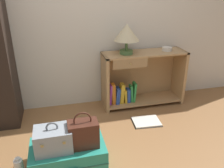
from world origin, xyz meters
name	(u,v)px	position (x,y,z in m)	size (l,w,h in m)	color
back_wall	(84,9)	(0.00, 1.50, 1.30)	(6.40, 0.10, 2.60)	silver
bookshelf	(139,79)	(0.70, 1.26, 0.37)	(1.13, 0.37, 0.76)	tan
table_lamp	(127,34)	(0.49, 1.23, 1.02)	(0.32, 0.32, 0.38)	#4C7542
bowl	(167,49)	(1.07, 1.24, 0.78)	(0.13, 0.13, 0.05)	silver
suitcase_large	(68,155)	(-0.38, 0.22, 0.12)	(0.69, 0.43, 0.23)	teal
train_case	(53,139)	(-0.49, 0.19, 0.34)	(0.32, 0.24, 0.28)	#8E99A3
handbag	(83,134)	(-0.23, 0.18, 0.36)	(0.27, 0.16, 0.35)	#472319
bottle	(19,168)	(-0.81, 0.18, 0.10)	(0.08, 0.08, 0.21)	white
open_book_on_floor	(146,122)	(0.62, 0.74, 0.01)	(0.37, 0.29, 0.02)	white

